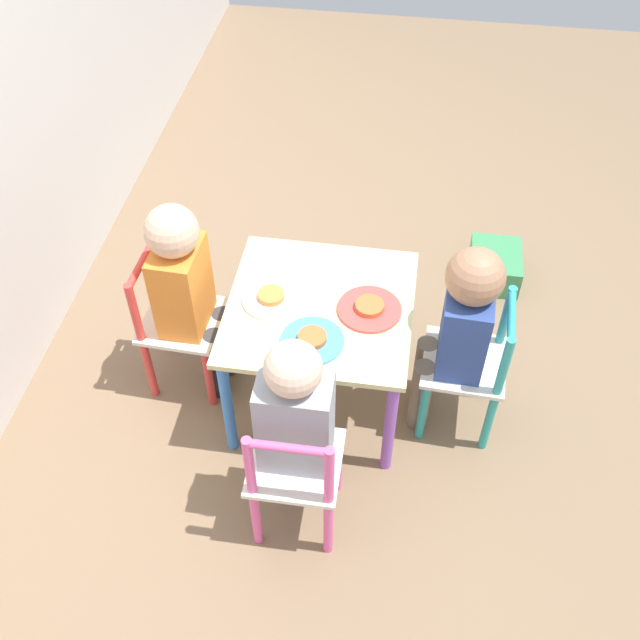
{
  "coord_description": "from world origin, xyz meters",
  "views": [
    {
      "loc": [
        -1.6,
        -0.24,
        2.12
      ],
      "look_at": [
        0.0,
        0.0,
        0.39
      ],
      "focal_mm": 42.0,
      "sensor_mm": 36.0,
      "label": 1
    }
  ],
  "objects_px": {
    "plate_left": "(312,340)",
    "storage_bin": "(494,266)",
    "chair_teal": "(470,367)",
    "child_left": "(298,418)",
    "child_back": "(187,285)",
    "kids_table": "(320,320)",
    "plate_back": "(271,298)",
    "chair_pink": "(296,474)",
    "plate_front": "(369,308)",
    "chair_red": "(177,324)",
    "child_front": "(459,324)"
  },
  "relations": [
    {
      "from": "chair_red",
      "to": "storage_bin",
      "type": "xyz_separation_m",
      "value": [
        0.67,
        -1.1,
        -0.2
      ]
    },
    {
      "from": "child_back",
      "to": "storage_bin",
      "type": "distance_m",
      "value": 1.3
    },
    {
      "from": "chair_pink",
      "to": "child_back",
      "type": "distance_m",
      "value": 0.7
    },
    {
      "from": "plate_back",
      "to": "kids_table",
      "type": "bearing_deg",
      "value": -90.0
    },
    {
      "from": "kids_table",
      "to": "child_front",
      "type": "height_order",
      "value": "child_front"
    },
    {
      "from": "plate_left",
      "to": "plate_front",
      "type": "bearing_deg",
      "value": -45.0
    },
    {
      "from": "child_left",
      "to": "storage_bin",
      "type": "relative_size",
      "value": 3.16
    },
    {
      "from": "chair_teal",
      "to": "storage_bin",
      "type": "relative_size",
      "value": 2.23
    },
    {
      "from": "child_left",
      "to": "plate_front",
      "type": "height_order",
      "value": "child_left"
    },
    {
      "from": "chair_red",
      "to": "child_front",
      "type": "xyz_separation_m",
      "value": [
        -0.04,
        -0.92,
        0.19
      ]
    },
    {
      "from": "plate_left",
      "to": "chair_red",
      "type": "bearing_deg",
      "value": 70.42
    },
    {
      "from": "child_left",
      "to": "plate_back",
      "type": "height_order",
      "value": "child_left"
    },
    {
      "from": "storage_bin",
      "to": "kids_table",
      "type": "bearing_deg",
      "value": 138.9
    },
    {
      "from": "plate_back",
      "to": "storage_bin",
      "type": "xyz_separation_m",
      "value": [
        0.69,
        -0.76,
        -0.4
      ]
    },
    {
      "from": "child_back",
      "to": "plate_front",
      "type": "xyz_separation_m",
      "value": [
        -0.02,
        -0.58,
        0.0
      ]
    },
    {
      "from": "plate_left",
      "to": "child_back",
      "type": "bearing_deg",
      "value": 68.2
    },
    {
      "from": "chair_pink",
      "to": "storage_bin",
      "type": "xyz_separation_m",
      "value": [
        1.19,
        -0.6,
        -0.2
      ]
    },
    {
      "from": "chair_red",
      "to": "child_front",
      "type": "relative_size",
      "value": 0.72
    },
    {
      "from": "kids_table",
      "to": "child_left",
      "type": "xyz_separation_m",
      "value": [
        -0.43,
        -0.0,
        0.06
      ]
    },
    {
      "from": "kids_table",
      "to": "chair_pink",
      "type": "bearing_deg",
      "value": -179.57
    },
    {
      "from": "child_front",
      "to": "plate_front",
      "type": "xyz_separation_m",
      "value": [
        0.02,
        0.28,
        0.01
      ]
    },
    {
      "from": "child_left",
      "to": "child_back",
      "type": "relative_size",
      "value": 0.99
    },
    {
      "from": "chair_teal",
      "to": "child_left",
      "type": "xyz_separation_m",
      "value": [
        -0.41,
        0.49,
        0.18
      ]
    },
    {
      "from": "storage_bin",
      "to": "plate_left",
      "type": "bearing_deg",
      "value": 144.46
    },
    {
      "from": "chair_pink",
      "to": "storage_bin",
      "type": "relative_size",
      "value": 2.23
    },
    {
      "from": "chair_red",
      "to": "child_front",
      "type": "distance_m",
      "value": 0.94
    },
    {
      "from": "plate_front",
      "to": "storage_bin",
      "type": "height_order",
      "value": "plate_front"
    },
    {
      "from": "kids_table",
      "to": "child_front",
      "type": "bearing_deg",
      "value": -92.66
    },
    {
      "from": "chair_teal",
      "to": "chair_red",
      "type": "relative_size",
      "value": 1.0
    },
    {
      "from": "child_front",
      "to": "storage_bin",
      "type": "distance_m",
      "value": 0.83
    },
    {
      "from": "child_back",
      "to": "storage_bin",
      "type": "relative_size",
      "value": 3.18
    },
    {
      "from": "plate_back",
      "to": "child_front",
      "type": "bearing_deg",
      "value": -91.96
    },
    {
      "from": "child_left",
      "to": "plate_back",
      "type": "xyz_separation_m",
      "value": [
        0.43,
        0.16,
        0.01
      ]
    },
    {
      "from": "chair_teal",
      "to": "child_front",
      "type": "bearing_deg",
      "value": -90.0
    },
    {
      "from": "chair_red",
      "to": "plate_back",
      "type": "bearing_deg",
      "value": -91.1
    },
    {
      "from": "kids_table",
      "to": "plate_front",
      "type": "distance_m",
      "value": 0.17
    },
    {
      "from": "child_left",
      "to": "storage_bin",
      "type": "bearing_deg",
      "value": -118.65
    },
    {
      "from": "child_front",
      "to": "plate_front",
      "type": "bearing_deg",
      "value": -91.48
    },
    {
      "from": "chair_teal",
      "to": "child_left",
      "type": "bearing_deg",
      "value": -47.51
    },
    {
      "from": "storage_bin",
      "to": "child_front",
      "type": "bearing_deg",
      "value": 166.1
    },
    {
      "from": "plate_left",
      "to": "storage_bin",
      "type": "xyz_separation_m",
      "value": [
        0.85,
        -0.61,
        -0.4
      ]
    },
    {
      "from": "chair_red",
      "to": "plate_back",
      "type": "distance_m",
      "value": 0.39
    },
    {
      "from": "chair_pink",
      "to": "storage_bin",
      "type": "distance_m",
      "value": 1.34
    },
    {
      "from": "plate_back",
      "to": "storage_bin",
      "type": "relative_size",
      "value": 0.77
    },
    {
      "from": "kids_table",
      "to": "child_left",
      "type": "height_order",
      "value": "child_left"
    },
    {
      "from": "child_left",
      "to": "chair_teal",
      "type": "bearing_deg",
      "value": -140.6
    },
    {
      "from": "chair_red",
      "to": "plate_left",
      "type": "relative_size",
      "value": 2.81
    },
    {
      "from": "chair_teal",
      "to": "plate_back",
      "type": "relative_size",
      "value": 2.9
    },
    {
      "from": "plate_left",
      "to": "plate_back",
      "type": "distance_m",
      "value": 0.22
    },
    {
      "from": "plate_front",
      "to": "plate_left",
      "type": "distance_m",
      "value": 0.22
    }
  ]
}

